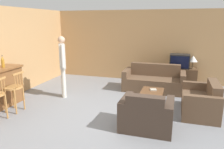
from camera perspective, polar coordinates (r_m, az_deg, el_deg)
ground_plane at (r=5.10m, az=-1.04°, el=-11.66°), size 24.00×24.00×0.00m
wall_back at (r=8.27m, az=7.02°, el=7.45°), size 9.40×0.08×2.60m
wall_left at (r=7.47m, az=-22.21°, el=5.89°), size 0.08×8.72×2.60m
bar_chair_mid at (r=5.86m, az=-24.27°, el=-3.65°), size 0.45×0.45×1.00m
couch_far at (r=7.19m, az=10.88°, el=-1.75°), size 1.92×0.88×0.83m
armchair_near at (r=4.63m, az=9.01°, el=-10.49°), size 1.06×0.83×0.81m
loveseat_right at (r=5.71m, az=22.31°, el=-6.65°), size 0.81×1.31×0.80m
coffee_table at (r=5.77m, az=10.23°, el=-5.24°), size 0.58×1.10×0.38m
tv_unit at (r=7.95m, az=16.97°, el=-0.53°), size 1.19×0.54×0.62m
tv at (r=7.84m, az=17.25°, el=3.35°), size 0.65×0.46×0.47m
bottle at (r=6.32m, az=-26.64°, el=2.94°), size 0.08×0.08×0.31m
book_on_table at (r=5.99m, az=10.75°, el=-3.90°), size 0.20×0.20×0.03m
table_lamp at (r=7.84m, az=20.42°, el=3.81°), size 0.29×0.29×0.45m
person_by_window at (r=6.45m, az=-12.79°, el=2.99°), size 0.35×0.46×1.78m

